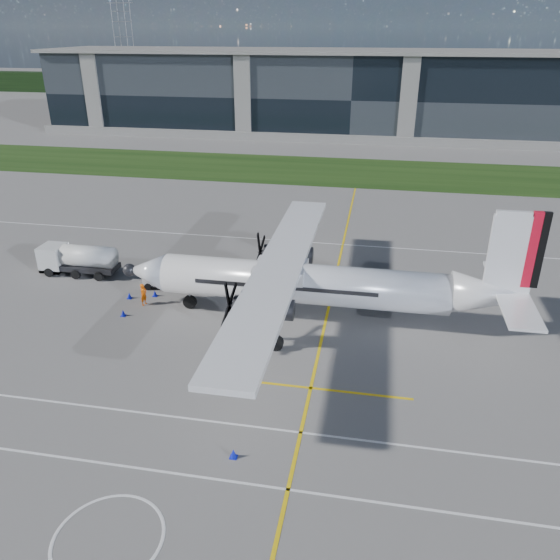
% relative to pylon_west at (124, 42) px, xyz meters
% --- Properties ---
extents(ground, '(400.00, 400.00, 0.00)m').
position_rel_pylon_west_xyz_m(ground, '(80.00, -110.00, -15.00)').
color(ground, '#64615F').
rests_on(ground, ground).
extents(grass_strip, '(400.00, 18.00, 0.04)m').
position_rel_pylon_west_xyz_m(grass_strip, '(80.00, -102.00, -14.98)').
color(grass_strip, black).
rests_on(grass_strip, ground).
extents(terminal_building, '(120.00, 20.00, 15.00)m').
position_rel_pylon_west_xyz_m(terminal_building, '(80.00, -70.00, -7.50)').
color(terminal_building, black).
rests_on(terminal_building, ground).
extents(tree_line, '(400.00, 6.00, 6.00)m').
position_rel_pylon_west_xyz_m(tree_line, '(80.00, -10.00, -12.00)').
color(tree_line, black).
rests_on(tree_line, ground).
extents(pylon_west, '(9.00, 4.60, 30.00)m').
position_rel_pylon_west_xyz_m(pylon_west, '(0.00, 0.00, 0.00)').
color(pylon_west, gray).
rests_on(pylon_west, ground).
extents(yellow_taxiway_centerline, '(0.20, 70.00, 0.01)m').
position_rel_pylon_west_xyz_m(yellow_taxiway_centerline, '(83.00, -140.00, -14.99)').
color(yellow_taxiway_centerline, yellow).
rests_on(yellow_taxiway_centerline, ground).
extents(white_lane_line, '(90.00, 0.15, 0.01)m').
position_rel_pylon_west_xyz_m(white_lane_line, '(80.00, -164.00, -14.99)').
color(white_lane_line, white).
rests_on(white_lane_line, ground).
extents(turboprop_aircraft, '(29.19, 30.27, 9.08)m').
position_rel_pylon_west_xyz_m(turboprop_aircraft, '(82.30, -147.54, -10.46)').
color(turboprop_aircraft, white).
rests_on(turboprop_aircraft, ground).
extents(fuel_tanker_truck, '(7.06, 2.30, 2.65)m').
position_rel_pylon_west_xyz_m(fuel_tanker_truck, '(60.62, -143.24, -13.68)').
color(fuel_tanker_truck, silver).
rests_on(fuel_tanker_truck, ground).
extents(baggage_tug, '(2.84, 1.71, 1.71)m').
position_rel_pylon_west_xyz_m(baggage_tug, '(68.99, -144.37, -14.15)').
color(baggage_tug, white).
rests_on(baggage_tug, ground).
extents(ground_crew_person, '(0.76, 0.93, 2.01)m').
position_rel_pylon_west_xyz_m(ground_crew_person, '(68.90, -147.65, -14.00)').
color(ground_crew_person, '#F25907').
rests_on(ground_crew_person, ground).
extents(safety_cone_nose_stbd, '(0.36, 0.36, 0.50)m').
position_rel_pylon_west_xyz_m(safety_cone_nose_stbd, '(69.14, -146.13, -14.75)').
color(safety_cone_nose_stbd, '#0B15BD').
rests_on(safety_cone_nose_stbd, ground).
extents(safety_cone_portwing, '(0.36, 0.36, 0.50)m').
position_rel_pylon_west_xyz_m(safety_cone_portwing, '(79.96, -162.42, -14.75)').
color(safety_cone_portwing, '#0B15BD').
rests_on(safety_cone_portwing, ground).
extents(safety_cone_nose_port, '(0.36, 0.36, 0.50)m').
position_rel_pylon_west_xyz_m(safety_cone_nose_port, '(68.09, -149.66, -14.75)').
color(safety_cone_nose_port, '#0B15BD').
rests_on(safety_cone_nose_port, ground).
extents(safety_cone_fwd, '(0.36, 0.36, 0.50)m').
position_rel_pylon_west_xyz_m(safety_cone_fwd, '(67.30, -146.87, -14.75)').
color(safety_cone_fwd, '#0B15BD').
rests_on(safety_cone_fwd, ground).
extents(safety_cone_stbdwing, '(0.36, 0.36, 0.50)m').
position_rel_pylon_west_xyz_m(safety_cone_stbdwing, '(79.23, -131.80, -14.75)').
color(safety_cone_stbdwing, '#0B15BD').
rests_on(safety_cone_stbdwing, ground).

